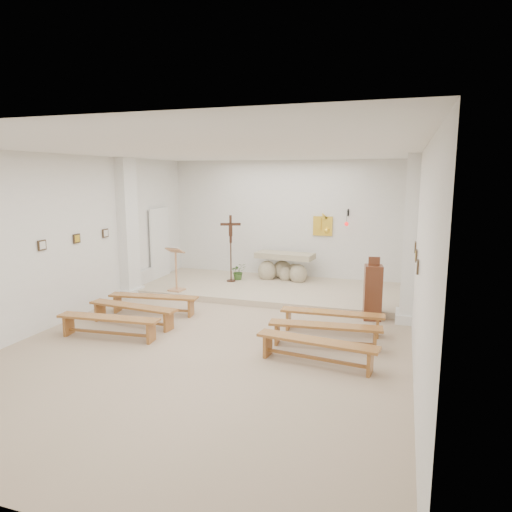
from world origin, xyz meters
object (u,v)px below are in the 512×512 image
(crucifix_stand, at_px, (231,243))
(bench_left_third, at_px, (109,322))
(bench_right_front, at_px, (332,317))
(bench_right_third, at_px, (317,346))
(donation_pedestal, at_px, (373,292))
(bench_left_front, at_px, (154,300))
(bench_left_second, at_px, (133,310))
(lectern, at_px, (176,269))
(altar, at_px, (284,268))
(bench_right_second, at_px, (325,330))

(crucifix_stand, distance_m, bench_left_third, 4.71)
(bench_right_front, height_order, bench_right_third, same)
(donation_pedestal, height_order, bench_left_front, donation_pedestal)
(donation_pedestal, distance_m, bench_left_second, 5.07)
(lectern, xyz_separation_m, crucifix_stand, (0.95, 1.42, 0.50))
(altar, xyz_separation_m, donation_pedestal, (2.61, -2.50, 0.13))
(altar, relative_size, donation_pedestal, 1.23)
(bench_right_second, bearing_deg, crucifix_stand, 125.31)
(altar, relative_size, bench_left_second, 0.83)
(lectern, bearing_deg, bench_left_second, -79.21)
(lectern, xyz_separation_m, bench_right_front, (4.22, -1.51, -0.40))
(bench_right_front, height_order, bench_left_second, same)
(altar, relative_size, bench_right_second, 0.83)
(crucifix_stand, bearing_deg, donation_pedestal, -45.40)
(crucifix_stand, distance_m, bench_left_front, 3.15)
(crucifix_stand, distance_m, bench_left_second, 3.92)
(altar, bearing_deg, bench_left_front, -113.69)
(bench_left_front, bearing_deg, bench_left_second, -97.46)
(bench_right_third, bearing_deg, bench_left_front, 164.80)
(bench_left_second, bearing_deg, altar, 70.37)
(bench_right_second, xyz_separation_m, bench_left_third, (-3.98, -0.82, 0.00))
(bench_left_front, distance_m, bench_right_third, 4.31)
(bench_right_front, height_order, bench_left_third, same)
(bench_left_front, distance_m, bench_right_front, 3.98)
(bench_right_front, bearing_deg, bench_left_second, -170.96)
(crucifix_stand, xyz_separation_m, bench_right_front, (3.26, -2.93, -0.90))
(lectern, relative_size, bench_left_front, 0.57)
(lectern, distance_m, bench_right_second, 4.83)
(crucifix_stand, xyz_separation_m, bench_right_second, (3.26, -3.75, -0.90))
(altar, distance_m, bench_left_third, 5.65)
(bench_left_third, relative_size, bench_right_third, 1.00)
(crucifix_stand, relative_size, bench_right_second, 0.91)
(bench_left_second, distance_m, bench_left_third, 0.82)
(lectern, relative_size, bench_right_front, 0.57)
(donation_pedestal, bearing_deg, altar, 126.50)
(lectern, height_order, crucifix_stand, crucifix_stand)
(bench_right_front, bearing_deg, bench_left_front, 177.42)
(bench_right_front, distance_m, bench_left_third, 4.31)
(bench_left_front, xyz_separation_m, bench_right_second, (3.98, -0.82, 0.00))
(crucifix_stand, xyz_separation_m, bench_left_third, (-0.72, -4.57, -0.90))
(donation_pedestal, height_order, bench_left_third, donation_pedestal)
(lectern, height_order, bench_left_third, lectern)
(bench_left_front, height_order, bench_left_second, same)
(bench_left_front, xyz_separation_m, bench_left_third, (0.00, -1.64, 0.00))
(bench_right_third, bearing_deg, bench_right_second, 97.15)
(bench_left_front, xyz_separation_m, bench_left_second, (-0.00, -0.82, 0.00))
(donation_pedestal, bearing_deg, bench_left_second, -167.16)
(bench_left_front, xyz_separation_m, bench_right_third, (3.98, -1.64, 0.00))
(bench_right_front, bearing_deg, altar, 115.31)
(bench_right_third, bearing_deg, altar, 117.17)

